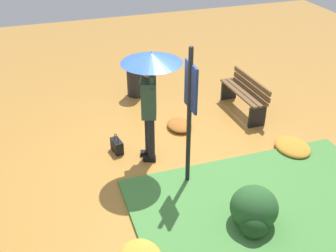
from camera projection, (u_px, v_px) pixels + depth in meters
ground_plane at (160, 161)px, 7.26m from camera, size 18.00×18.00×0.00m
person_with_umbrella at (150, 79)px, 6.51m from camera, size 0.96×0.96×2.04m
info_sign_post at (190, 103)px, 6.03m from camera, size 0.44×0.07×2.30m
handbag at (117, 146)px, 7.45m from camera, size 0.32×0.19×0.37m
park_bench at (245, 94)px, 8.62m from camera, size 1.40×0.42×0.75m
trash_bin at (136, 78)px, 9.30m from camera, size 0.42×0.42×0.83m
shrub_cluster at (254, 211)px, 5.76m from camera, size 0.74×0.67×0.61m
leaf_pile_near_person at (180, 125)px, 8.21m from camera, size 0.60×0.48×0.13m
leaf_pile_far_path at (293, 147)px, 7.51m from camera, size 0.74×0.59×0.16m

